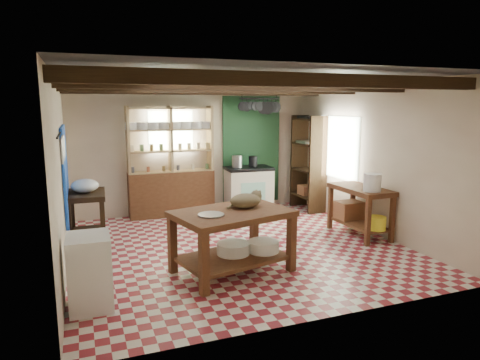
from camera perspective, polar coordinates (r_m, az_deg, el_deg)
name	(u,v)px	position (r m, az deg, el deg)	size (l,w,h in m)	color
floor	(237,247)	(6.86, -0.42, -8.94)	(5.00, 5.00, 0.02)	maroon
ceiling	(237,79)	(6.50, -0.45, 13.37)	(5.00, 5.00, 0.02)	#404044
wall_back	(195,150)	(8.93, -6.01, 4.04)	(5.00, 0.04, 2.60)	beige
wall_front	(324,198)	(4.33, 11.09, -2.39)	(5.00, 0.04, 2.60)	beige
wall_left	(61,175)	(6.17, -22.80, 0.66)	(0.04, 5.00, 2.60)	beige
wall_right	(372,158)	(7.78, 17.14, 2.78)	(0.04, 5.00, 2.60)	beige
ceiling_beams	(237,87)	(6.50, -0.45, 12.32)	(5.00, 3.80, 0.15)	#311F11
blue_wall_patch	(66,179)	(7.08, -22.22, 0.18)	(0.04, 1.40, 1.60)	blue
green_wall_patch	(251,150)	(9.30, 1.53, 4.01)	(1.30, 0.04, 2.30)	#1B4525
window_back	(171,131)	(8.76, -9.21, 6.48)	(0.90, 0.02, 0.80)	beige
window_right	(338,147)	(8.56, 12.98, 4.26)	(0.02, 1.30, 1.20)	beige
utensil_rail	(60,147)	(4.92, -22.92, 4.13)	(0.06, 0.90, 0.28)	black
pot_rack	(259,107)	(8.86, 2.60, 9.74)	(0.86, 0.12, 0.36)	black
shelving_unit	(171,162)	(8.64, -9.20, 2.43)	(1.70, 0.34, 2.20)	tan
tall_rack	(308,163)	(9.18, 9.08, 2.24)	(0.40, 0.86, 2.00)	#311F11
work_table	(232,242)	(5.75, -1.05, -8.20)	(1.48, 0.99, 0.84)	brown
stove	(248,189)	(9.05, 1.13, -1.17)	(0.95, 0.64, 0.93)	silver
prep_table	(87,219)	(7.22, -19.73, -4.92)	(0.59, 0.85, 0.86)	#311F11
white_cabinet	(90,272)	(5.07, -19.39, -11.45)	(0.46, 0.55, 0.82)	white
right_counter	(360,211)	(7.61, 15.66, -4.04)	(0.59, 1.18, 0.84)	brown
cat	(245,201)	(5.79, 0.74, -2.77)	(0.43, 0.33, 0.19)	#8C7851
steel_tray	(211,215)	(5.41, -3.88, -4.64)	(0.33, 0.33, 0.02)	#98979E
basin_large	(233,248)	(5.85, -0.90, -9.11)	(0.44, 0.44, 0.15)	white
basin_small	(264,246)	(5.96, 3.15, -8.80)	(0.43, 0.43, 0.15)	white
kettle_left	(237,162)	(8.88, -0.39, 2.47)	(0.22, 0.22, 0.25)	#98979E
kettle_right	(253,161)	(8.99, 1.74, 2.48)	(0.18, 0.18, 0.22)	black
enamel_bowl	(85,186)	(7.11, -19.98, -0.73)	(0.42, 0.42, 0.21)	white
white_bucket	(372,182)	(7.19, 17.22, -0.31)	(0.29, 0.29, 0.29)	white
wicker_basket	(349,210)	(7.85, 14.34, -3.88)	(0.44, 0.35, 0.31)	brown
yellow_tub	(377,223)	(7.29, 17.75, -5.49)	(0.29, 0.29, 0.22)	#FFF42A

